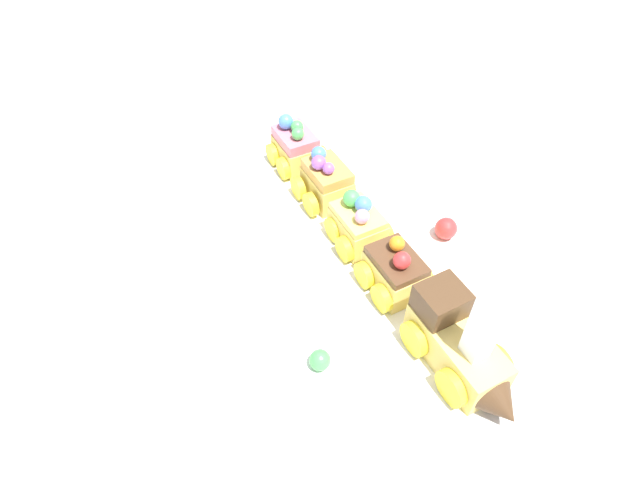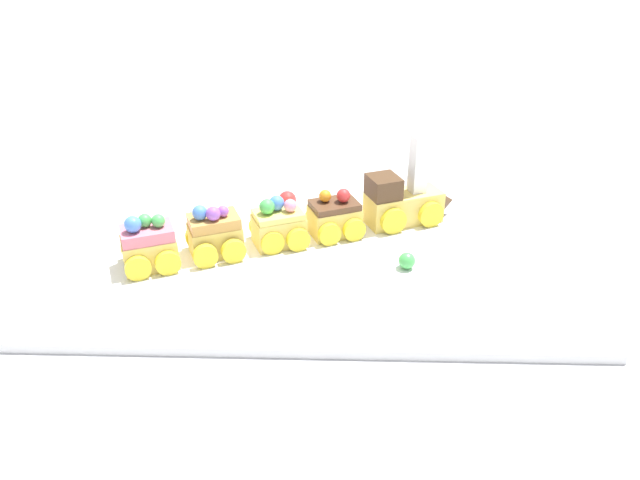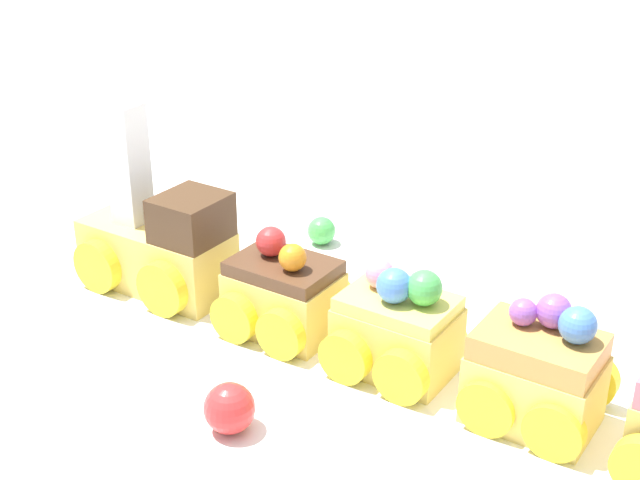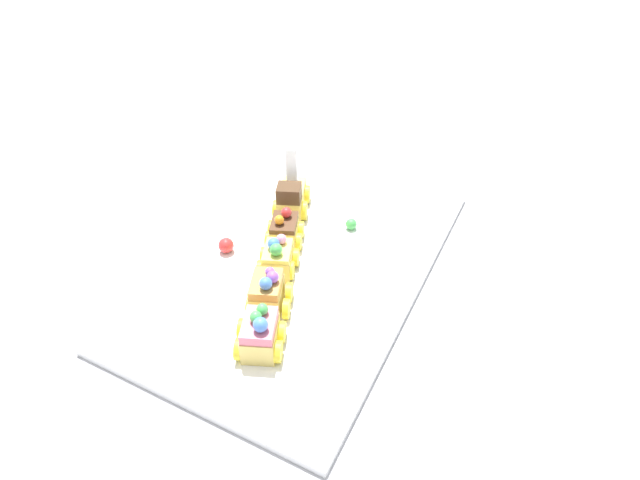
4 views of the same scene
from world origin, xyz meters
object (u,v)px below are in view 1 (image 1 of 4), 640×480
(cake_car_strawberry, at_px, (295,148))
(gumball_green, at_px, (320,360))
(cake_train_locomotive, at_px, (462,348))
(cake_car_caramel, at_px, (323,183))
(cake_car_lemon, at_px, (357,225))
(cake_car_chocolate, at_px, (395,272))
(gumball_red, at_px, (446,228))

(cake_car_strawberry, xyz_separation_m, gumball_green, (0.32, 0.00, -0.02))
(cake_train_locomotive, distance_m, cake_car_strawberry, 0.36)
(cake_train_locomotive, bearing_deg, cake_car_caramel, -179.98)
(cake_car_lemon, relative_size, gumball_green, 4.04)
(cake_car_caramel, xyz_separation_m, gumball_green, (0.25, -0.03, -0.02))
(cake_car_strawberry, relative_size, gumball_green, 4.04)
(cake_car_strawberry, bearing_deg, cake_car_chocolate, 0.06)
(cake_car_caramel, bearing_deg, cake_car_strawberry, -179.93)
(cake_car_lemon, relative_size, cake_car_caramel, 1.00)
(cake_car_chocolate, relative_size, cake_car_lemon, 1.00)
(cake_train_locomotive, distance_m, cake_car_caramel, 0.28)
(cake_car_caramel, distance_m, gumball_green, 0.25)
(cake_car_chocolate, height_order, cake_car_caramel, cake_car_caramel)
(cake_car_chocolate, height_order, gumball_green, cake_car_chocolate)
(gumball_green, bearing_deg, cake_car_caramel, 173.63)
(cake_car_lemon, height_order, cake_car_caramel, cake_car_caramel)
(cake_train_locomotive, bearing_deg, cake_car_strawberry, -179.96)
(cake_car_chocolate, bearing_deg, gumball_green, -67.09)
(cake_car_lemon, distance_m, gumball_red, 0.11)
(cake_train_locomotive, distance_m, gumball_green, 0.14)
(cake_train_locomotive, xyz_separation_m, cake_car_lemon, (-0.18, -0.07, -0.01))
(cake_car_chocolate, xyz_separation_m, cake_car_strawberry, (-0.23, -0.10, 0.00))
(cake_car_chocolate, xyz_separation_m, gumball_red, (-0.07, 0.08, -0.01))
(cake_car_strawberry, bearing_deg, gumball_green, -21.58)
(cake_train_locomotive, xyz_separation_m, gumball_green, (-0.01, -0.13, -0.02))
(cake_car_chocolate, bearing_deg, cake_car_caramel, -179.94)
(cake_car_chocolate, height_order, gumball_red, cake_car_chocolate)
(cake_car_lemon, height_order, gumball_red, cake_car_lemon)
(cake_car_caramel, height_order, gumball_red, cake_car_caramel)
(cake_car_caramel, bearing_deg, cake_train_locomotive, 0.02)
(cake_train_locomotive, height_order, gumball_green, cake_train_locomotive)
(gumball_green, bearing_deg, cake_car_lemon, 159.97)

